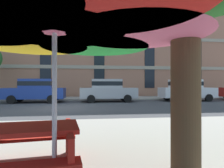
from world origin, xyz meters
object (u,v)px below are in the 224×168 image
(sedan_silver, at_px, (108,90))
(picnic_table, at_px, (11,148))
(patio_umbrella, at_px, (55,15))
(sedan_blue, at_px, (36,90))
(sedan_white, at_px, (186,89))

(sedan_silver, height_order, picnic_table, sedan_silver)
(sedan_silver, distance_m, patio_umbrella, 12.90)
(sedan_blue, bearing_deg, sedan_silver, 0.00)
(sedan_blue, relative_size, patio_umbrella, 1.11)
(sedan_blue, height_order, sedan_silver, same)
(sedan_blue, xyz_separation_m, patio_umbrella, (3.58, -12.70, 1.27))
(patio_umbrella, bearing_deg, sedan_blue, 105.75)
(sedan_silver, relative_size, picnic_table, 2.22)
(sedan_blue, height_order, picnic_table, sedan_blue)
(sedan_silver, bearing_deg, sedan_blue, 180.00)
(sedan_blue, height_order, patio_umbrella, patio_umbrella)
(sedan_white, height_order, picnic_table, sedan_white)
(sedan_blue, bearing_deg, sedan_white, 0.00)
(sedan_white, distance_m, picnic_table, 15.33)
(sedan_silver, relative_size, patio_umbrella, 1.11)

